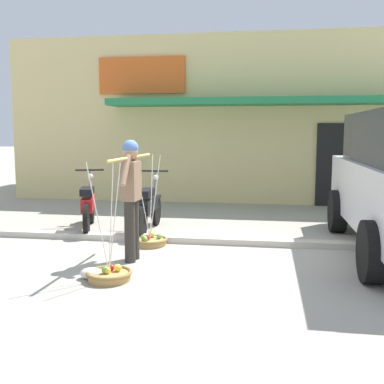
{
  "coord_description": "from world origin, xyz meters",
  "views": [
    {
      "loc": [
        1.28,
        -6.67,
        1.81
      ],
      "look_at": [
        0.12,
        0.6,
        0.85
      ],
      "focal_mm": 43.67,
      "sensor_mm": 36.0,
      "label": 1
    }
  ],
  "objects_px": {
    "fruit_vendor": "(131,192)",
    "motorcycle_second_in_row": "(149,207)",
    "fruit_basket_left_side": "(109,274)",
    "motorcycle_nearest_shop": "(89,205)",
    "plastic_litter_bag": "(91,273)",
    "fruit_basket_right_side": "(150,240)"
  },
  "relations": [
    {
      "from": "fruit_basket_left_side",
      "to": "motorcycle_second_in_row",
      "type": "distance_m",
      "value": 2.77
    },
    {
      "from": "fruit_basket_left_side",
      "to": "motorcycle_nearest_shop",
      "type": "height_order",
      "value": "fruit_basket_left_side"
    },
    {
      "from": "fruit_vendor",
      "to": "motorcycle_second_in_row",
      "type": "distance_m",
      "value": 1.93
    },
    {
      "from": "fruit_basket_left_side",
      "to": "motorcycle_second_in_row",
      "type": "bearing_deg",
      "value": 94.13
    },
    {
      "from": "fruit_vendor",
      "to": "plastic_litter_bag",
      "type": "height_order",
      "value": "fruit_vendor"
    },
    {
      "from": "fruit_basket_left_side",
      "to": "fruit_vendor",
      "type": "bearing_deg",
      "value": 88.2
    },
    {
      "from": "plastic_litter_bag",
      "to": "motorcycle_nearest_shop",
      "type": "bearing_deg",
      "value": 111.85
    },
    {
      "from": "fruit_basket_left_side",
      "to": "motorcycle_second_in_row",
      "type": "relative_size",
      "value": 0.8
    },
    {
      "from": "fruit_vendor",
      "to": "motorcycle_nearest_shop",
      "type": "xyz_separation_m",
      "value": [
        -1.38,
        1.88,
        -0.53
      ]
    },
    {
      "from": "fruit_basket_right_side",
      "to": "motorcycle_second_in_row",
      "type": "height_order",
      "value": "fruit_basket_right_side"
    },
    {
      "from": "fruit_vendor",
      "to": "plastic_litter_bag",
      "type": "bearing_deg",
      "value": -106.78
    },
    {
      "from": "fruit_basket_right_side",
      "to": "fruit_basket_left_side",
      "type": "bearing_deg",
      "value": -91.8
    },
    {
      "from": "motorcycle_nearest_shop",
      "to": "plastic_litter_bag",
      "type": "distance_m",
      "value": 3.01
    },
    {
      "from": "fruit_vendor",
      "to": "fruit_basket_left_side",
      "type": "xyz_separation_m",
      "value": [
        -0.03,
        -0.9,
        -0.9
      ]
    },
    {
      "from": "fruit_basket_right_side",
      "to": "plastic_litter_bag",
      "type": "height_order",
      "value": "fruit_basket_right_side"
    },
    {
      "from": "fruit_vendor",
      "to": "motorcycle_second_in_row",
      "type": "height_order",
      "value": "fruit_vendor"
    },
    {
      "from": "fruit_basket_left_side",
      "to": "motorcycle_second_in_row",
      "type": "xyz_separation_m",
      "value": [
        -0.2,
        2.74,
        0.37
      ]
    },
    {
      "from": "fruit_basket_left_side",
      "to": "plastic_litter_bag",
      "type": "bearing_deg",
      "value": 176.64
    },
    {
      "from": "fruit_basket_right_side",
      "to": "plastic_litter_bag",
      "type": "bearing_deg",
      "value": -99.39
    },
    {
      "from": "fruit_vendor",
      "to": "motorcycle_second_in_row",
      "type": "relative_size",
      "value": 0.99
    },
    {
      "from": "fruit_vendor",
      "to": "motorcycle_nearest_shop",
      "type": "distance_m",
      "value": 2.39
    },
    {
      "from": "motorcycle_second_in_row",
      "to": "plastic_litter_bag",
      "type": "relative_size",
      "value": 6.51
    }
  ]
}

